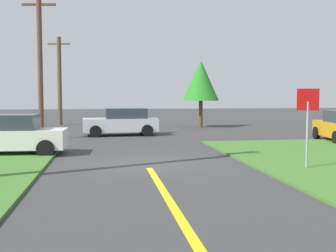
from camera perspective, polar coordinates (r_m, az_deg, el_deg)
name	(u,v)px	position (r m, az deg, el deg)	size (l,w,h in m)	color
ground_plane	(146,163)	(14.81, -2.95, -5.09)	(120.00, 120.00, 0.00)	#3A3A3A
lane_stripe_center	(194,241)	(7.11, 3.61, -15.36)	(0.20, 14.00, 0.01)	yellow
stop_sign	(308,113)	(14.08, 18.42, 1.62)	(0.69, 0.19, 2.60)	#9EA0A8
car_approaching_junction	(122,122)	(25.20, -6.31, 0.56)	(4.47, 2.28, 1.62)	silver
parked_car_near_building	(12,135)	(17.95, -20.37, -1.13)	(4.16, 2.12, 1.62)	white
utility_pole_mid	(40,64)	(23.89, -16.96, 8.03)	(1.80, 0.36, 7.85)	brown
utility_pole_far	(60,80)	(34.91, -14.50, 6.06)	(1.78, 0.51, 7.03)	brown
oak_tree_left	(201,81)	(31.48, 4.49, 6.13)	(2.70, 2.70, 4.97)	brown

